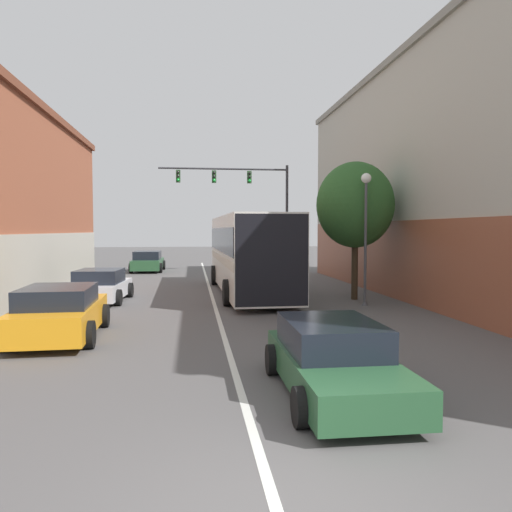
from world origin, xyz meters
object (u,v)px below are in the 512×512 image
Objects in this scene: bus at (249,250)px; traffic_signal_gantry at (246,192)px; street_lamp at (366,220)px; street_tree_near at (355,205)px; hatchback_foreground at (334,360)px; parked_car_left_near at (148,262)px; parked_car_left_mid at (60,313)px; parked_car_left_far at (101,286)px.

traffic_signal_gantry is (1.09, 10.94, 3.39)m from bus.
bus is at bearing 133.41° from street_lamp.
traffic_signal_gantry is at bearing 102.43° from street_tree_near.
hatchback_foreground is 10.78m from street_lamp.
street_lamp reaches higher than parked_car_left_near.
parked_car_left_mid is (-0.42, -21.20, 0.00)m from parked_car_left_near.
street_lamp is 1.74m from street_tree_near.
parked_car_left_far is at bearing 26.89° from hatchback_foreground.
parked_car_left_near is at bearing 1.10° from parked_car_left_far.
traffic_signal_gantry is 1.74× the size of street_lamp.
parked_car_left_mid is at bearing -109.73° from traffic_signal_gantry.
street_tree_near is (0.14, 1.62, 0.62)m from street_lamp.
traffic_signal_gantry reaches higher than bus.
parked_car_left_near is 21.20m from parked_car_left_mid.
parked_car_left_mid reaches higher than hatchback_foreground.
hatchback_foreground is at bearing -133.52° from parked_car_left_mid.
parked_car_left_near is (-5.42, 26.36, 0.08)m from hatchback_foreground.
parked_car_left_mid is (-5.93, -8.64, -1.26)m from bus.
hatchback_foreground is 26.91m from parked_car_left_near.
street_tree_near is at bearing -77.57° from traffic_signal_gantry.
parked_car_left_near is 1.02× the size of parked_car_left_mid.
bus is 2.11× the size of street_tree_near.
parked_car_left_far is (-0.58, -14.45, -0.05)m from parked_car_left_near.
parked_car_left_near is 19.35m from street_lamp.
bus is at bearing -0.21° from hatchback_foreground.
hatchback_foreground is at bearing -110.16° from street_tree_near.
bus is 10.56m from parked_car_left_mid.
street_tree_near is at bearing 85.20° from street_lamp.
parked_car_left_far is 0.71× the size of street_tree_near.
parked_car_left_far is at bearing -119.23° from traffic_signal_gantry.
bus is at bearing -69.34° from parked_car_left_far.
traffic_signal_gantry is at bearing -21.79° from parked_car_left_mid.
parked_car_left_mid is 0.51× the size of traffic_signal_gantry.
bus is 11.51m from traffic_signal_gantry.
parked_car_left_mid is at bearing 144.34° from bus.
parked_car_left_far is at bearing -0.72° from parked_car_left_mid.
street_lamp is at bearing -137.78° from bus.
street_lamp is at bearing -67.55° from parked_car_left_mid.
parked_car_left_near is 18.13m from street_tree_near.
hatchback_foreground is 7.80m from parked_car_left_mid.
parked_car_left_far is 15.44m from traffic_signal_gantry.
parked_car_left_near is at bearing -3.21° from parked_car_left_mid.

